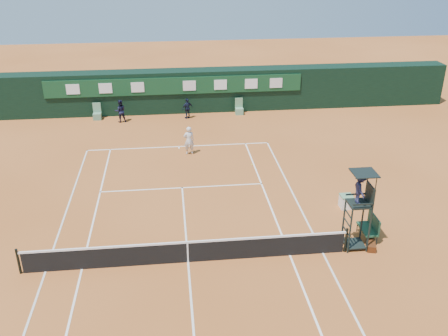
{
  "coord_description": "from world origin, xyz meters",
  "views": [
    {
      "loc": [
        -0.41,
        -16.32,
        11.79
      ],
      "look_at": [
        2.11,
        6.0,
        1.2
      ],
      "focal_mm": 40.0,
      "sensor_mm": 36.0,
      "label": 1
    }
  ],
  "objects_px": {
    "player": "(189,140)",
    "tennis_net": "(188,251)",
    "cooler": "(346,201)",
    "player_bench": "(370,226)",
    "umpire_chair": "(360,194)"
  },
  "relations": [
    {
      "from": "umpire_chair",
      "to": "player",
      "type": "height_order",
      "value": "umpire_chair"
    },
    {
      "from": "player",
      "to": "player_bench",
      "type": "bearing_deg",
      "value": 122.36
    },
    {
      "from": "umpire_chair",
      "to": "cooler",
      "type": "relative_size",
      "value": 5.3
    },
    {
      "from": "cooler",
      "to": "player",
      "type": "bearing_deg",
      "value": 134.44
    },
    {
      "from": "tennis_net",
      "to": "umpire_chair",
      "type": "bearing_deg",
      "value": 2.54
    },
    {
      "from": "player",
      "to": "tennis_net",
      "type": "bearing_deg",
      "value": 83.18
    },
    {
      "from": "cooler",
      "to": "player_bench",
      "type": "bearing_deg",
      "value": -87.42
    },
    {
      "from": "player_bench",
      "to": "tennis_net",
      "type": "bearing_deg",
      "value": -173.62
    },
    {
      "from": "tennis_net",
      "to": "player_bench",
      "type": "relative_size",
      "value": 10.75
    },
    {
      "from": "player_bench",
      "to": "cooler",
      "type": "distance_m",
      "value": 2.67
    },
    {
      "from": "umpire_chair",
      "to": "player",
      "type": "distance_m",
      "value": 12.27
    },
    {
      "from": "umpire_chair",
      "to": "player",
      "type": "relative_size",
      "value": 2.01
    },
    {
      "from": "cooler",
      "to": "player",
      "type": "distance_m",
      "value": 10.09
    },
    {
      "from": "umpire_chair",
      "to": "player_bench",
      "type": "xyz_separation_m",
      "value": [
        0.88,
        0.56,
        -1.86
      ]
    },
    {
      "from": "player_bench",
      "to": "player",
      "type": "distance_m",
      "value": 12.19
    }
  ]
}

